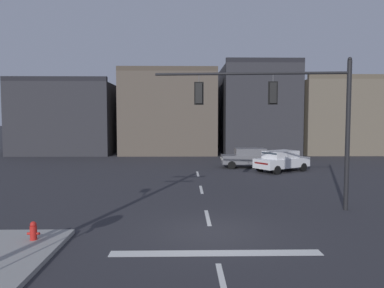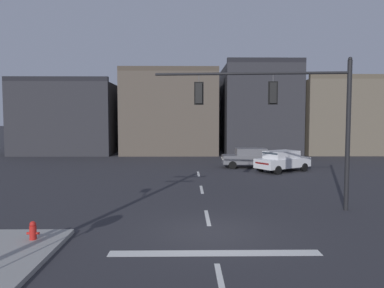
{
  "view_description": "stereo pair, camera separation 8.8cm",
  "coord_description": "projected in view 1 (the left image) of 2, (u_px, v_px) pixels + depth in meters",
  "views": [
    {
      "loc": [
        -0.92,
        -12.81,
        4.04
      ],
      "look_at": [
        -0.61,
        4.02,
        2.89
      ],
      "focal_mm": 34.45,
      "sensor_mm": 36.0,
      "label": 1
    },
    {
      "loc": [
        -0.83,
        -12.82,
        4.04
      ],
      "look_at": [
        -0.61,
        4.02,
        2.89
      ],
      "focal_mm": 34.45,
      "sensor_mm": 36.0,
      "label": 2
    }
  ],
  "objects": [
    {
      "name": "car_lot_nearside",
      "position": [
        281.0,
        160.0,
        28.18
      ],
      "size": [
        4.67,
        3.9,
        1.61
      ],
      "color": "silver",
      "rests_on": "ground"
    },
    {
      "name": "signal_mast_near_side",
      "position": [
        289.0,
        108.0,
        16.24
      ],
      "size": [
        8.57,
        0.93,
        6.71
      ],
      "color": "black",
      "rests_on": "ground"
    },
    {
      "name": "car_lot_middle",
      "position": [
        249.0,
        157.0,
        30.49
      ],
      "size": [
        4.49,
        1.99,
        1.61
      ],
      "color": "slate",
      "rests_on": "ground"
    },
    {
      "name": "ground_plane",
      "position": [
        211.0,
        233.0,
        13.07
      ],
      "size": [
        400.0,
        400.0,
        0.0
      ],
      "primitive_type": "plane",
      "color": "#2B2B30"
    },
    {
      "name": "stop_bar_paint",
      "position": [
        216.0,
        253.0,
        11.08
      ],
      "size": [
        6.4,
        0.5,
        0.01
      ],
      "primitive_type": "cube",
      "color": "silver",
      "rests_on": "ground"
    },
    {
      "name": "fire_hydrant",
      "position": [
        34.0,
        234.0,
        11.85
      ],
      "size": [
        0.4,
        0.3,
        0.75
      ],
      "color": "red",
      "rests_on": "ground"
    },
    {
      "name": "lane_centreline",
      "position": [
        208.0,
        218.0,
        15.07
      ],
      "size": [
        0.16,
        26.4,
        0.01
      ],
      "color": "silver",
      "rests_on": "ground"
    },
    {
      "name": "building_row",
      "position": [
        223.0,
        115.0,
        44.73
      ],
      "size": [
        45.06,
        11.85,
        10.52
      ],
      "color": "#2D2D33",
      "rests_on": "ground"
    }
  ]
}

